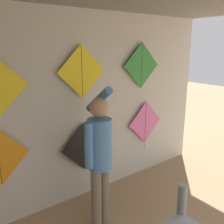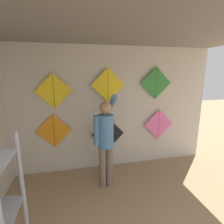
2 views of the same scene
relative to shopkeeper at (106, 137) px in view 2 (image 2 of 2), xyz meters
name	(u,v)px [view 2 (image 2 of 2)]	position (x,y,z in m)	size (l,w,h in m)	color
back_panel	(107,109)	(0.19, 0.78, 0.37)	(4.97, 0.06, 2.80)	beige
ceiling_slab	(141,16)	(0.19, -1.14, 1.79)	(4.97, 4.58, 0.04)	gray
shopkeeper	(106,137)	(0.00, 0.00, 0.00)	(0.46, 0.68, 1.84)	#726656
kite_0	(54,131)	(-1.01, 0.69, -0.04)	(0.75, 0.01, 0.75)	orange
kite_1	(108,134)	(0.18, 0.69, -0.20)	(0.75, 0.01, 0.75)	black
kite_2	(159,125)	(1.46, 0.69, -0.07)	(0.75, 0.04, 0.89)	pink
kite_3	(54,91)	(-0.95, 0.69, 0.82)	(0.75, 0.01, 0.75)	yellow
kite_4	(108,85)	(0.19, 0.69, 0.92)	(0.75, 0.01, 0.75)	yellow
kite_5	(156,83)	(1.32, 0.69, 0.95)	(0.75, 0.01, 0.75)	#338C38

